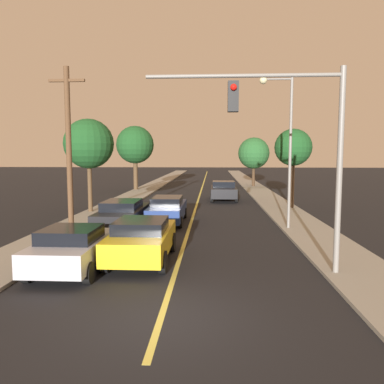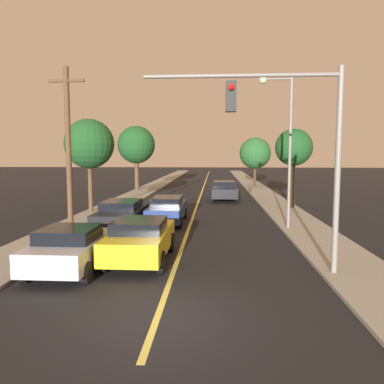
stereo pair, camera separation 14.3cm
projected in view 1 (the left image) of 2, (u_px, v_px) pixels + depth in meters
The scene contains 16 objects.
ground_plane at pixel (161, 317), 8.62m from camera, with size 200.00×200.00×0.00m, color black.
road_surface at pixel (203, 186), 44.38m from camera, with size 9.16×80.00×0.01m.
sidewalk_left at pixel (154, 185), 44.70m from camera, with size 2.50×80.00×0.12m.
sidewalk_right at pixel (252, 186), 44.06m from camera, with size 2.50×80.00×0.12m.
car_near_lane_front at pixel (142, 239), 13.04m from camera, with size 2.03×4.36×1.51m.
car_near_lane_second at pixel (168, 209), 20.47m from camera, with size 1.87×4.97×1.45m.
car_outer_lane_front at pixel (73, 248), 11.97m from camera, with size 2.02×3.88×1.44m.
car_outer_lane_second at pixel (123, 214), 18.64m from camera, with size 2.04×4.92×1.47m.
car_far_oncoming at pixel (224, 190), 30.27m from camera, with size 2.12×4.39×1.57m.
traffic_signal_mast at pixel (293, 132), 11.21m from camera, with size 5.93×0.42×6.20m.
streetlamp_right at pixel (283, 133), 18.09m from camera, with size 1.61×0.36×7.35m.
utility_pole_left at pixel (69, 149), 16.49m from camera, with size 1.60×0.24×7.41m.
tree_left_near at pixel (89, 144), 23.44m from camera, with size 3.11×3.11×5.84m.
tree_left_far at pixel (135, 145), 38.40m from camera, with size 3.85×3.85×6.53m.
tree_right_near at pixel (293, 148), 25.27m from camera, with size 2.51×2.51×5.34m.
tree_right_far at pixel (254, 153), 42.42m from camera, with size 3.54×3.54×5.53m.
Camera 1 is at (1.16, -8.23, 3.74)m, focal length 35.00 mm.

